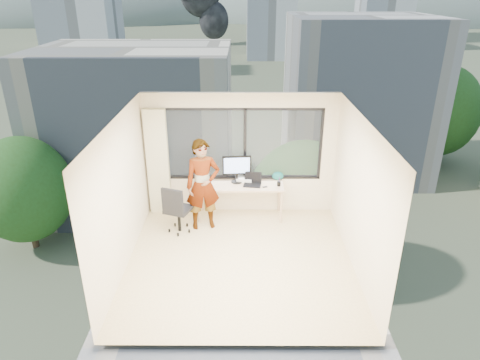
{
  "coord_description": "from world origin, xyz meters",
  "views": [
    {
      "loc": [
        0.03,
        -6.47,
        4.51
      ],
      "look_at": [
        0.0,
        1.0,
        1.15
      ],
      "focal_mm": 32.23,
      "sensor_mm": 36.0,
      "label": 1
    }
  ],
  "objects_px": {
    "laptop": "(252,180)",
    "desk": "(240,201)",
    "person": "(203,185)",
    "game_console": "(245,179)",
    "chair": "(178,208)",
    "monitor": "(237,169)",
    "handbag": "(278,176)"
  },
  "relations": [
    {
      "from": "chair",
      "to": "desk",
      "type": "bearing_deg",
      "value": 46.14
    },
    {
      "from": "desk",
      "to": "monitor",
      "type": "bearing_deg",
      "value": 119.09
    },
    {
      "from": "person",
      "to": "game_console",
      "type": "relative_size",
      "value": 5.82
    },
    {
      "from": "desk",
      "to": "chair",
      "type": "height_order",
      "value": "chair"
    },
    {
      "from": "person",
      "to": "chair",
      "type": "bearing_deg",
      "value": -172.94
    },
    {
      "from": "person",
      "to": "laptop",
      "type": "relative_size",
      "value": 4.97
    },
    {
      "from": "desk",
      "to": "person",
      "type": "distance_m",
      "value": 1.01
    },
    {
      "from": "desk",
      "to": "game_console",
      "type": "bearing_deg",
      "value": 63.53
    },
    {
      "from": "desk",
      "to": "monitor",
      "type": "height_order",
      "value": "monitor"
    },
    {
      "from": "chair",
      "to": "laptop",
      "type": "distance_m",
      "value": 1.61
    },
    {
      "from": "handbag",
      "to": "monitor",
      "type": "bearing_deg",
      "value": -162.12
    },
    {
      "from": "person",
      "to": "laptop",
      "type": "bearing_deg",
      "value": 7.03
    },
    {
      "from": "handbag",
      "to": "laptop",
      "type": "bearing_deg",
      "value": -142.55
    },
    {
      "from": "desk",
      "to": "game_console",
      "type": "xyz_separation_m",
      "value": [
        0.1,
        0.2,
        0.41
      ]
    },
    {
      "from": "chair",
      "to": "laptop",
      "type": "relative_size",
      "value": 2.76
    },
    {
      "from": "monitor",
      "to": "game_console",
      "type": "distance_m",
      "value": 0.32
    },
    {
      "from": "handbag",
      "to": "game_console",
      "type": "bearing_deg",
      "value": -166.38
    },
    {
      "from": "laptop",
      "to": "desk",
      "type": "bearing_deg",
      "value": 179.81
    },
    {
      "from": "chair",
      "to": "monitor",
      "type": "height_order",
      "value": "monitor"
    },
    {
      "from": "person",
      "to": "game_console",
      "type": "height_order",
      "value": "person"
    },
    {
      "from": "person",
      "to": "handbag",
      "type": "bearing_deg",
      "value": 9.34
    },
    {
      "from": "desk",
      "to": "handbag",
      "type": "bearing_deg",
      "value": 16.85
    },
    {
      "from": "chair",
      "to": "person",
      "type": "height_order",
      "value": "person"
    },
    {
      "from": "chair",
      "to": "monitor",
      "type": "relative_size",
      "value": 1.74
    },
    {
      "from": "chair",
      "to": "game_console",
      "type": "bearing_deg",
      "value": 51.19
    },
    {
      "from": "monitor",
      "to": "handbag",
      "type": "distance_m",
      "value": 0.9
    },
    {
      "from": "desk",
      "to": "laptop",
      "type": "distance_m",
      "value": 0.55
    },
    {
      "from": "chair",
      "to": "person",
      "type": "distance_m",
      "value": 0.66
    },
    {
      "from": "person",
      "to": "laptop",
      "type": "distance_m",
      "value": 1.06
    },
    {
      "from": "person",
      "to": "handbag",
      "type": "xyz_separation_m",
      "value": [
        1.54,
        0.66,
        -0.09
      ]
    },
    {
      "from": "person",
      "to": "handbag",
      "type": "relative_size",
      "value": 7.78
    },
    {
      "from": "desk",
      "to": "handbag",
      "type": "xyz_separation_m",
      "value": [
        0.8,
        0.24,
        0.47
      ]
    }
  ]
}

